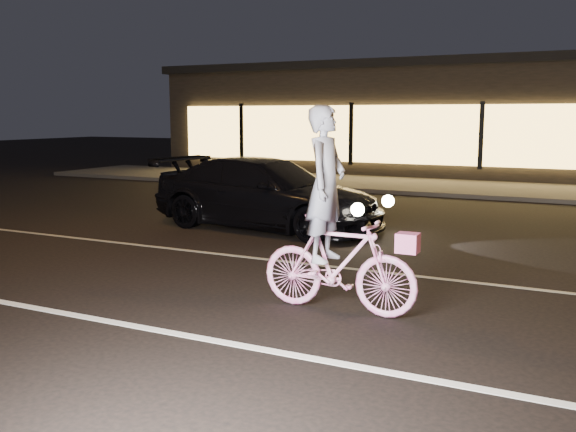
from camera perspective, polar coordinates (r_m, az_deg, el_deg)
The scene contains 7 objects.
ground at distance 7.99m, azimuth -2.03°, elevation -7.50°, with size 90.00×90.00×0.00m, color black.
lane_stripe_near at distance 6.78m, azimuth -8.16°, elevation -10.62°, with size 60.00×0.12×0.01m, color silver.
lane_stripe_far at distance 9.74m, azimuth 3.57°, elevation -4.47°, with size 60.00×0.10×0.01m, color gray.
sidewalk at distance 20.20m, azimuth 15.73°, elevation 2.38°, with size 30.00×4.00×0.12m, color #383533.
storefront at distance 25.97m, azimuth 18.41°, elevation 8.27°, with size 25.40×8.42×4.20m.
cyclist at distance 7.39m, azimuth 4.19°, elevation -2.14°, with size 1.89×0.65×2.38m.
sedan at distance 12.85m, azimuth -1.88°, elevation 2.01°, with size 5.06×2.49×1.42m.
Camera 1 is at (3.64, -6.74, 2.27)m, focal length 40.00 mm.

